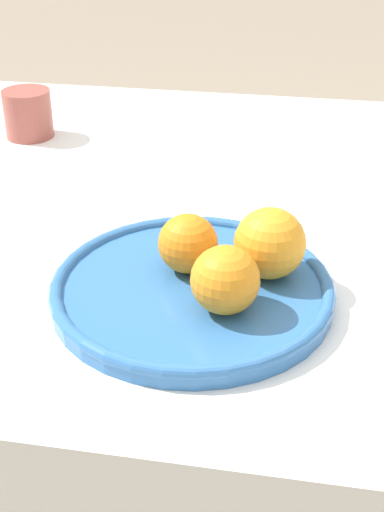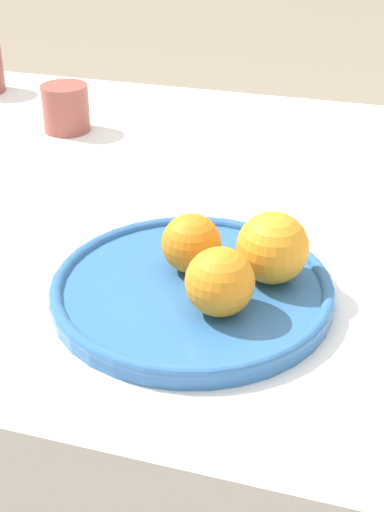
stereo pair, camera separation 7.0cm
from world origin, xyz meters
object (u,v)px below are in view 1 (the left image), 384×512
object	(u,v)px
fruit_platter	(192,289)
cup_2	(28,114)
orange_0	(188,244)
orange_1	(225,280)
orange_2	(270,243)

from	to	relation	value
fruit_platter	cup_2	bearing A→B (deg)	129.09
fruit_platter	orange_0	world-z (taller)	orange_0
cup_2	orange_1	bearing A→B (deg)	-50.25
orange_2	fruit_platter	bearing A→B (deg)	-154.95
fruit_platter	orange_2	size ratio (longest dim) A/B	3.92
fruit_platter	orange_0	xyz separation A→B (m)	(-0.01, 0.03, 0.04)
fruit_platter	orange_2	bearing A→B (deg)	25.05
orange_0	cup_2	size ratio (longest dim) A/B	0.84
orange_1	fruit_platter	bearing A→B (deg)	136.32
orange_2	orange_0	bearing A→B (deg)	-176.52
fruit_platter	orange_1	distance (m)	0.06
fruit_platter	cup_2	xyz separation A→B (m)	(-0.33, 0.41, 0.03)
orange_0	orange_2	world-z (taller)	orange_2
orange_0	fruit_platter	bearing A→B (deg)	-72.28
orange_2	cup_2	xyz separation A→B (m)	(-0.40, 0.37, -0.02)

